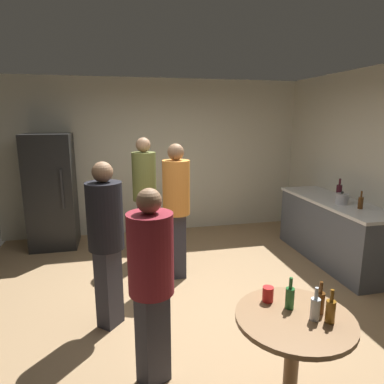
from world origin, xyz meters
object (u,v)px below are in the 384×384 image
at_px(foreground_table, 294,330).
at_px(person_in_olive_shirt, 145,189).
at_px(beer_bottle_brown, 320,302).
at_px(beer_bottle_clear, 315,308).
at_px(refrigerator, 52,191).
at_px(wine_bottle_on_counter, 339,192).
at_px(beer_bottle_on_counter, 361,202).
at_px(person_in_black_shirt, 106,233).
at_px(kettle, 342,199).
at_px(beer_bottle_amber, 331,310).
at_px(person_in_orange_shirt, 176,201).
at_px(plastic_cup_red, 268,294).
at_px(person_in_maroon_shirt, 151,275).
at_px(beer_bottle_green, 290,297).

bearing_deg(foreground_table, person_in_olive_shirt, 104.15).
xyz_separation_m(beer_bottle_brown, beer_bottle_clear, (-0.08, -0.06, 0.00)).
bearing_deg(foreground_table, beer_bottle_brown, -0.03).
distance_m(refrigerator, wine_bottle_on_counter, 4.32).
relative_size(wine_bottle_on_counter, beer_bottle_brown, 1.35).
relative_size(beer_bottle_on_counter, person_in_black_shirt, 0.14).
bearing_deg(person_in_olive_shirt, kettle, 76.27).
height_order(kettle, beer_bottle_amber, kettle).
bearing_deg(refrigerator, person_in_orange_shirt, -41.52).
relative_size(beer_bottle_brown, person_in_orange_shirt, 0.13).
bearing_deg(kettle, beer_bottle_brown, -128.80).
height_order(refrigerator, beer_bottle_clear, refrigerator).
relative_size(person_in_black_shirt, person_in_olive_shirt, 0.93).
bearing_deg(wine_bottle_on_counter, beer_bottle_amber, -126.32).
xyz_separation_m(kettle, plastic_cup_red, (-1.91, -1.82, -0.18)).
relative_size(beer_bottle_brown, person_in_black_shirt, 0.14).
distance_m(kettle, person_in_maroon_shirt, 3.15).
bearing_deg(beer_bottle_brown, beer_bottle_on_counter, 45.91).
relative_size(kettle, beer_bottle_clear, 1.06).
bearing_deg(person_in_olive_shirt, wine_bottle_on_counter, 80.61).
xyz_separation_m(beer_bottle_brown, person_in_maroon_shirt, (-1.09, 0.47, 0.09)).
height_order(beer_bottle_on_counter, beer_bottle_amber, beer_bottle_on_counter).
bearing_deg(beer_bottle_green, person_in_orange_shirt, 101.41).
distance_m(beer_bottle_amber, person_in_black_shirt, 2.04).
xyz_separation_m(plastic_cup_red, person_in_maroon_shirt, (-0.82, 0.26, 0.12)).
relative_size(refrigerator, beer_bottle_green, 7.83).
xyz_separation_m(kettle, beer_bottle_green, (-1.81, -1.94, -0.15)).
bearing_deg(beer_bottle_brown, beer_bottle_clear, -139.83).
relative_size(beer_bottle_on_counter, person_in_maroon_shirt, 0.15).
relative_size(refrigerator, person_in_maroon_shirt, 1.15).
distance_m(refrigerator, person_in_olive_shirt, 1.60).
distance_m(beer_bottle_on_counter, person_in_maroon_shirt, 3.09).
relative_size(beer_bottle_on_counter, person_in_olive_shirt, 0.13).
relative_size(kettle, foreground_table, 0.30).
bearing_deg(beer_bottle_amber, kettle, 52.77).
bearing_deg(person_in_black_shirt, beer_bottle_clear, -4.73).
height_order(kettle, beer_bottle_green, kettle).
relative_size(kettle, beer_bottle_amber, 1.06).
xyz_separation_m(wine_bottle_on_counter, person_in_black_shirt, (-3.16, -0.90, -0.05)).
bearing_deg(beer_bottle_clear, person_in_black_shirt, 134.40).
height_order(person_in_maroon_shirt, person_in_orange_shirt, person_in_orange_shirt).
distance_m(wine_bottle_on_counter, foreground_table, 2.95).
relative_size(refrigerator, kettle, 7.38).
xyz_separation_m(beer_bottle_brown, plastic_cup_red, (-0.28, 0.22, -0.03)).
bearing_deg(beer_bottle_amber, beer_bottle_on_counter, 47.73).
xyz_separation_m(beer_bottle_green, plastic_cup_red, (-0.11, 0.12, -0.03)).
height_order(beer_bottle_amber, person_in_black_shirt, person_in_black_shirt).
bearing_deg(kettle, beer_bottle_clear, -129.20).
distance_m(wine_bottle_on_counter, person_in_olive_shirt, 2.75).
distance_m(beer_bottle_amber, person_in_maroon_shirt, 1.25).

